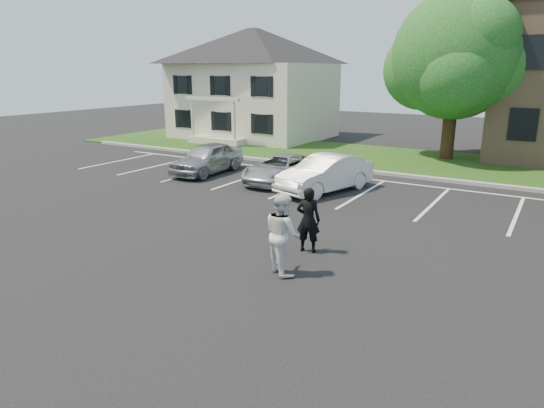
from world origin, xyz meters
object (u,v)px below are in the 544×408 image
(tree, at_px, (458,59))
(car_silver_west, at_px, (207,158))
(man_black_suit, at_px, (308,220))
(car_silver_minivan, at_px, (280,168))
(house, at_px, (254,84))
(car_white_sedan, at_px, (325,174))
(man_white_shirt, at_px, (282,233))

(tree, distance_m, car_silver_west, 14.13)
(man_black_suit, bearing_deg, car_silver_minivan, -68.18)
(house, height_order, car_white_sedan, house)
(man_white_shirt, distance_m, car_white_sedan, 8.43)
(house, relative_size, man_black_suit, 5.72)
(car_silver_west, distance_m, car_silver_minivan, 3.90)
(man_white_shirt, height_order, car_silver_west, man_white_shirt)
(man_black_suit, bearing_deg, man_white_shirt, 80.49)
(tree, bearing_deg, man_black_suit, -90.89)
(car_silver_minivan, distance_m, car_white_sedan, 2.52)
(man_white_shirt, xyz_separation_m, car_silver_west, (-8.96, 8.37, -0.27))
(tree, height_order, car_white_sedan, tree)
(man_white_shirt, bearing_deg, car_silver_minivan, -26.36)
(man_black_suit, bearing_deg, tree, -104.52)
(man_black_suit, bearing_deg, house, -66.87)
(man_white_shirt, xyz_separation_m, car_white_sedan, (-2.61, 8.01, -0.27))
(car_silver_west, xyz_separation_m, car_white_sedan, (6.35, -0.36, 0.00))
(tree, bearing_deg, man_white_shirt, -90.44)
(man_white_shirt, bearing_deg, house, -22.24)
(car_silver_west, bearing_deg, car_white_sedan, -5.28)
(house, relative_size, man_white_shirt, 5.14)
(tree, height_order, car_silver_minivan, tree)
(man_white_shirt, relative_size, car_silver_west, 0.47)
(car_silver_west, bearing_deg, man_white_shirt, -45.08)
(house, bearing_deg, car_silver_minivan, -52.48)
(house, height_order, tree, tree)
(car_silver_west, height_order, car_white_sedan, car_white_sedan)
(car_white_sedan, bearing_deg, house, 149.76)
(car_silver_minivan, bearing_deg, car_white_sedan, -15.26)
(man_white_shirt, xyz_separation_m, car_silver_minivan, (-5.07, 8.56, -0.40))
(car_white_sedan, bearing_deg, tree, 91.56)
(man_black_suit, relative_size, man_white_shirt, 0.90)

